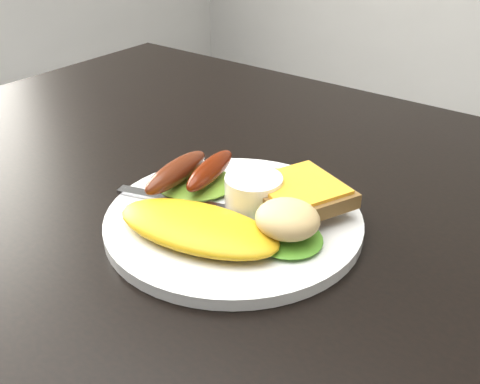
{
  "coord_description": "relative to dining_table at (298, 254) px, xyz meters",
  "views": [
    {
      "loc": [
        0.21,
        -0.37,
        1.04
      ],
      "look_at": [
        -0.06,
        -0.01,
        0.78
      ],
      "focal_mm": 42.0,
      "sensor_mm": 36.0,
      "label": 1
    }
  ],
  "objects": [
    {
      "name": "lettuce_left",
      "position": [
        -0.13,
        -0.0,
        0.04
      ],
      "size": [
        0.1,
        0.09,
        0.01
      ],
      "primitive_type": "ellipsoid",
      "rotation": [
        0.0,
        0.0,
        0.16
      ],
      "color": "#528C1C",
      "rests_on": "plate"
    },
    {
      "name": "sausage_a",
      "position": [
        -0.13,
        -0.02,
        0.05
      ],
      "size": [
        0.04,
        0.1,
        0.02
      ],
      "primitive_type": "ellipsoid",
      "rotation": [
        0.0,
        0.0,
        0.12
      ],
      "color": "#5A1F15",
      "rests_on": "lettuce_left"
    },
    {
      "name": "plate",
      "position": [
        -0.06,
        -0.02,
        0.03
      ],
      "size": [
        0.24,
        0.24,
        0.01
      ],
      "primitive_type": "cylinder",
      "color": "white",
      "rests_on": "dining_table"
    },
    {
      "name": "omelette",
      "position": [
        -0.06,
        -0.07,
        0.04
      ],
      "size": [
        0.16,
        0.1,
        0.02
      ],
      "primitive_type": "ellipsoid",
      "rotation": [
        0.0,
        0.0,
        0.18
      ],
      "color": "orange",
      "rests_on": "plate"
    },
    {
      "name": "potato_salad",
      "position": [
        0.0,
        -0.03,
        0.06
      ],
      "size": [
        0.06,
        0.06,
        0.03
      ],
      "primitive_type": "ellipsoid",
      "rotation": [
        0.0,
        0.0,
        0.1
      ],
      "color": "beige",
      "rests_on": "lettuce_right"
    },
    {
      "name": "ramekin",
      "position": [
        -0.05,
        -0.0,
        0.05
      ],
      "size": [
        0.07,
        0.07,
        0.03
      ],
      "primitive_type": "cylinder",
      "rotation": [
        0.0,
        0.0,
        -0.32
      ],
      "color": "white",
      "rests_on": "plate"
    },
    {
      "name": "fork",
      "position": [
        -0.11,
        -0.03,
        0.03
      ],
      "size": [
        0.15,
        0.06,
        0.0
      ],
      "primitive_type": "cube",
      "rotation": [
        0.0,
        0.0,
        0.29
      ],
      "color": "#ADAFB7",
      "rests_on": "plate"
    },
    {
      "name": "toast_b",
      "position": [
        -0.02,
        0.02,
        0.05
      ],
      "size": [
        0.11,
        0.11,
        0.01
      ],
      "primitive_type": "cube",
      "rotation": [
        0.0,
        0.0,
        -0.41
      ],
      "color": "brown",
      "rests_on": "toast_a"
    },
    {
      "name": "dining_table",
      "position": [
        0.0,
        0.0,
        0.0
      ],
      "size": [
        1.2,
        0.8,
        0.04
      ],
      "primitive_type": "cube",
      "color": "black",
      "rests_on": "ground"
    },
    {
      "name": "toast_a",
      "position": [
        -0.04,
        0.03,
        0.04
      ],
      "size": [
        0.11,
        0.11,
        0.01
      ],
      "primitive_type": "cube",
      "rotation": [
        0.0,
        0.0,
        0.44
      ],
      "color": "brown",
      "rests_on": "plate"
    },
    {
      "name": "lettuce_right",
      "position": [
        0.0,
        -0.03,
        0.04
      ],
      "size": [
        0.09,
        0.09,
        0.01
      ],
      "primitive_type": "ellipsoid",
      "rotation": [
        0.0,
        0.0,
        -0.4
      ],
      "color": "green",
      "rests_on": "plate"
    },
    {
      "name": "sausage_b",
      "position": [
        -0.11,
        0.01,
        0.05
      ],
      "size": [
        0.04,
        0.09,
        0.02
      ],
      "primitive_type": "ellipsoid",
      "rotation": [
        0.0,
        0.0,
        0.22
      ],
      "color": "#602406",
      "rests_on": "lettuce_left"
    }
  ]
}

